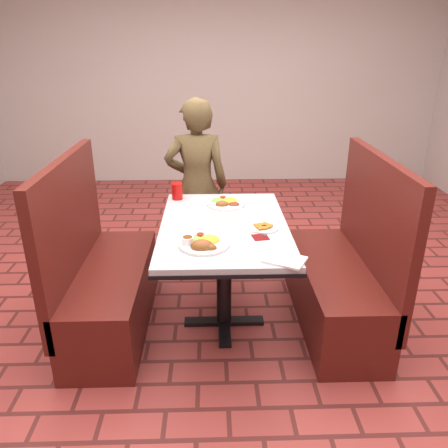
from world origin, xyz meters
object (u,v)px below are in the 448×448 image
at_px(diner_person, 197,186).
at_px(plantain_plate, 263,227).
at_px(near_dinner_plate, 203,241).
at_px(far_dinner_plate, 226,201).
at_px(booth_bench_right, 342,280).
at_px(red_tumbler, 177,191).
at_px(dining_table, 224,238).
at_px(booth_bench_left, 104,284).

xyz_separation_m(diner_person, plantain_plate, (0.44, -1.01, 0.04)).
relative_size(near_dinner_plate, far_dinner_plate, 1.07).
bearing_deg(booth_bench_right, red_tumbler, 156.28).
bearing_deg(near_dinner_plate, diner_person, 93.14).
height_order(booth_bench_right, red_tumbler, booth_bench_right).
xyz_separation_m(dining_table, diner_person, (-0.20, 0.92, 0.06)).
distance_m(near_dinner_plate, plantain_plate, 0.44).
bearing_deg(booth_bench_right, far_dinner_plate, 155.07).
distance_m(dining_table, diner_person, 0.94).
relative_size(diner_person, far_dinner_plate, 5.36).
height_order(near_dinner_plate, plantain_plate, near_dinner_plate).
distance_m(diner_person, far_dinner_plate, 0.61).
bearing_deg(far_dinner_plate, booth_bench_right, -24.93).
height_order(booth_bench_right, plantain_plate, booth_bench_right).
xyz_separation_m(booth_bench_right, far_dinner_plate, (-0.77, 0.36, 0.45)).
bearing_deg(booth_bench_left, booth_bench_right, 0.00).
bearing_deg(booth_bench_left, diner_person, 56.88).
xyz_separation_m(diner_person, far_dinner_plate, (0.22, -0.56, 0.06)).
height_order(booth_bench_right, far_dinner_plate, booth_bench_right).
distance_m(dining_table, booth_bench_right, 0.86).
height_order(booth_bench_left, booth_bench_right, same).
bearing_deg(booth_bench_left, red_tumbler, 46.39).
bearing_deg(dining_table, diner_person, 102.09).
height_order(booth_bench_left, plantain_plate, booth_bench_left).
height_order(booth_bench_left, diner_person, diner_person).
bearing_deg(plantain_plate, booth_bench_right, 8.55).
xyz_separation_m(near_dinner_plate, plantain_plate, (0.37, 0.24, -0.02)).
height_order(dining_table, plantain_plate, plantain_plate).
relative_size(booth_bench_left, red_tumbler, 10.12).
bearing_deg(diner_person, booth_bench_right, 135.18).
height_order(booth_bench_left, far_dinner_plate, booth_bench_left).
bearing_deg(far_dinner_plate, near_dinner_plate, -102.77).
bearing_deg(near_dinner_plate, far_dinner_plate, 77.23).
height_order(dining_table, booth_bench_left, booth_bench_left).
distance_m(booth_bench_right, plantain_plate, 0.71).
height_order(plantain_plate, red_tumbler, red_tumbler).
relative_size(far_dinner_plate, plantain_plate, 1.44).
relative_size(dining_table, diner_person, 0.85).
height_order(booth_bench_left, near_dinner_plate, booth_bench_left).
distance_m(far_dinner_plate, red_tumbler, 0.38).
relative_size(booth_bench_right, red_tumbler, 10.12).
xyz_separation_m(booth_bench_right, diner_person, (-1.00, 0.92, 0.39)).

